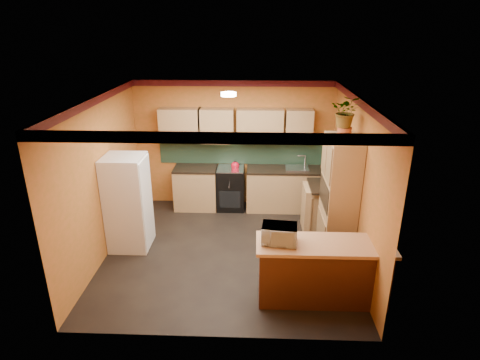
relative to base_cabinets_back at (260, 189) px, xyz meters
name	(u,v)px	position (x,y,z in m)	size (l,w,h in m)	color
room_shell	(229,132)	(-0.55, -1.52, 1.65)	(4.24, 4.24, 2.72)	black
base_cabinets_back	(260,189)	(0.00, 0.00, 0.00)	(3.65, 0.60, 0.88)	tan
countertop_back	(260,169)	(0.00, 0.00, 0.46)	(3.65, 0.62, 0.04)	black
stove	(231,188)	(-0.63, 0.00, 0.02)	(0.58, 0.58, 0.91)	black
kettle	(235,165)	(-0.53, -0.05, 0.56)	(0.17, 0.17, 0.18)	red
sink	(297,168)	(0.77, 0.00, 0.50)	(0.48, 0.40, 0.03)	silver
base_cabinets_right	(324,208)	(1.23, -0.89, 0.00)	(0.60, 0.80, 0.88)	tan
countertop_right	(326,186)	(1.23, -0.89, 0.46)	(0.62, 0.80, 0.04)	black
fridge	(128,203)	(-2.32, -1.68, 0.41)	(0.68, 0.66, 1.70)	white
pantry	(338,199)	(1.28, -1.84, 0.61)	(0.48, 0.90, 2.10)	tan
fern_pot	(344,132)	(1.28, -1.79, 1.74)	(0.22, 0.22, 0.16)	#A84B28
fern	(346,111)	(1.28, -1.79, 2.07)	(0.45, 0.39, 0.50)	tan
breakfast_bar	(322,273)	(0.87, -3.07, 0.00)	(1.80, 0.55, 0.88)	#532613
bar_top	(325,245)	(0.87, -3.07, 0.47)	(1.90, 0.65, 0.05)	tan
microwave	(279,234)	(0.24, -3.07, 0.62)	(0.48, 0.32, 0.27)	white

